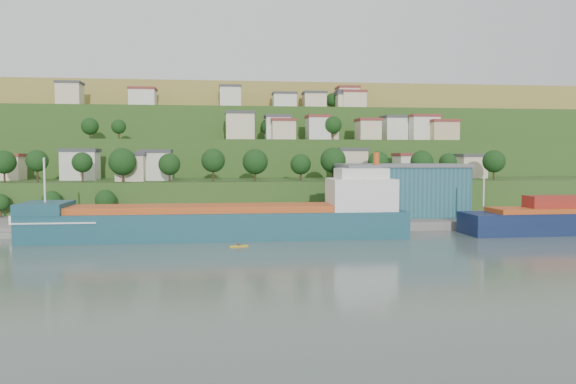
{
  "coord_description": "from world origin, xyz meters",
  "views": [
    {
      "loc": [
        -8.36,
        -105.14,
        16.57
      ],
      "look_at": [
        5.76,
        15.0,
        8.94
      ],
      "focal_mm": 35.0,
      "sensor_mm": 36.0,
      "label": 1
    }
  ],
  "objects": [
    {
      "name": "warehouse",
      "position": [
        35.9,
        31.0,
        8.43
      ],
      "size": [
        32.12,
        20.89,
        12.8
      ],
      "rotation": [
        0.0,
        0.0,
        -0.06
      ],
      "color": "#1E4B5B",
      "rests_on": "quay"
    },
    {
      "name": "pebble_beach",
      "position": [
        -55.0,
        22.0,
        0.0
      ],
      "size": [
        40.0,
        18.0,
        2.4
      ],
      "primitive_type": "cube",
      "color": "slate",
      "rests_on": "ground"
    },
    {
      "name": "quay",
      "position": [
        20.0,
        28.0,
        0.0
      ],
      "size": [
        220.0,
        26.0,
        4.0
      ],
      "primitive_type": "cube",
      "color": "slate",
      "rests_on": "ground"
    },
    {
      "name": "kayak_yellow",
      "position": [
        -5.41,
        -2.42,
        0.26
      ],
      "size": [
        3.52,
        1.4,
        0.87
      ],
      "rotation": [
        0.0,
        0.0,
        0.24
      ],
      "color": "gold",
      "rests_on": "ground"
    },
    {
      "name": "hillside",
      "position": [
        0.04,
        168.7,
        0.09
      ],
      "size": [
        360.0,
        211.04,
        96.0
      ],
      "color": "#284719",
      "rests_on": "ground"
    },
    {
      "name": "cargo_ship_near",
      "position": [
        -6.55,
        9.2,
        3.14
      ],
      "size": [
        76.43,
        12.39,
        19.64
      ],
      "rotation": [
        0.0,
        0.0,
        -0.0
      ],
      "color": "#164753",
      "rests_on": "ground"
    },
    {
      "name": "caravan",
      "position": [
        -50.93,
        21.34,
        2.55
      ],
      "size": [
        6.01,
        3.06,
        2.69
      ],
      "primitive_type": "cube",
      "rotation": [
        0.0,
        0.0,
        -0.12
      ],
      "color": "white",
      "rests_on": "pebble_beach"
    },
    {
      "name": "kayak_orange",
      "position": [
        -0.45,
        3.79,
        0.22
      ],
      "size": [
        3.04,
        1.1,
        0.75
      ],
      "rotation": [
        0.0,
        0.0,
        0.2
      ],
      "color": "#CF5312",
      "rests_on": "ground"
    },
    {
      "name": "ground",
      "position": [
        0.0,
        0.0,
        0.0
      ],
      "size": [
        500.0,
        500.0,
        0.0
      ],
      "primitive_type": "plane",
      "color": "#4C5D55",
      "rests_on": "ground"
    },
    {
      "name": "dinghy",
      "position": [
        -43.14,
        20.54,
        1.58
      ],
      "size": [
        4.01,
        2.18,
        0.76
      ],
      "primitive_type": "cube",
      "rotation": [
        0.0,
        0.0,
        -0.21
      ],
      "color": "silver",
      "rests_on": "pebble_beach"
    }
  ]
}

